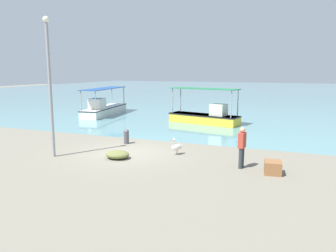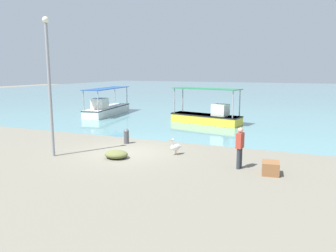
{
  "view_description": "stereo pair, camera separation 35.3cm",
  "coord_description": "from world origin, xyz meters",
  "px_view_note": "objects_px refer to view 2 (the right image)",
  "views": [
    {
      "loc": [
        7.53,
        -13.63,
        3.95
      ],
      "look_at": [
        1.06,
        2.72,
        0.93
      ],
      "focal_mm": 35.0,
      "sensor_mm": 36.0,
      "label": 1
    },
    {
      "loc": [
        7.86,
        -13.49,
        3.95
      ],
      "look_at": [
        1.06,
        2.72,
        0.93
      ],
      "focal_mm": 35.0,
      "sensor_mm": 36.0,
      "label": 2
    }
  ],
  "objects_px": {
    "fishing_boat_outer": "(107,108)",
    "net_pile": "(116,154)",
    "cargo_crate": "(271,168)",
    "pelican": "(176,147)",
    "fishing_boat_far_right": "(207,116)",
    "mooring_bollard": "(126,136)",
    "fisherman_standing": "(240,147)",
    "lamp_post": "(49,80)"
  },
  "relations": [
    {
      "from": "pelican",
      "to": "cargo_crate",
      "type": "bearing_deg",
      "value": -17.0
    },
    {
      "from": "pelican",
      "to": "cargo_crate",
      "type": "distance_m",
      "value": 4.64
    },
    {
      "from": "fisherman_standing",
      "to": "pelican",
      "type": "bearing_deg",
      "value": 161.79
    },
    {
      "from": "fisherman_standing",
      "to": "fishing_boat_far_right",
      "type": "bearing_deg",
      "value": 112.61
    },
    {
      "from": "pelican",
      "to": "cargo_crate",
      "type": "relative_size",
      "value": 1.1
    },
    {
      "from": "fishing_boat_outer",
      "to": "fishing_boat_far_right",
      "type": "xyz_separation_m",
      "value": [
        9.61,
        -1.28,
        0.0
      ]
    },
    {
      "from": "lamp_post",
      "to": "fisherman_standing",
      "type": "distance_m",
      "value": 8.83
    },
    {
      "from": "lamp_post",
      "to": "pelican",
      "type": "bearing_deg",
      "value": 25.12
    },
    {
      "from": "cargo_crate",
      "to": "mooring_bollard",
      "type": "bearing_deg",
      "value": 161.96
    },
    {
      "from": "mooring_bollard",
      "to": "fisherman_standing",
      "type": "distance_m",
      "value": 6.9
    },
    {
      "from": "fishing_boat_outer",
      "to": "fishing_boat_far_right",
      "type": "relative_size",
      "value": 1.24
    },
    {
      "from": "lamp_post",
      "to": "mooring_bollard",
      "type": "relative_size",
      "value": 7.77
    },
    {
      "from": "fishing_boat_outer",
      "to": "net_pile",
      "type": "height_order",
      "value": "fishing_boat_outer"
    },
    {
      "from": "fishing_boat_far_right",
      "to": "mooring_bollard",
      "type": "bearing_deg",
      "value": -105.34
    },
    {
      "from": "fishing_boat_outer",
      "to": "fishing_boat_far_right",
      "type": "distance_m",
      "value": 9.69
    },
    {
      "from": "fishing_boat_far_right",
      "to": "net_pile",
      "type": "relative_size",
      "value": 5.09
    },
    {
      "from": "net_pile",
      "to": "pelican",
      "type": "bearing_deg",
      "value": 35.86
    },
    {
      "from": "lamp_post",
      "to": "fisherman_standing",
      "type": "height_order",
      "value": "lamp_post"
    },
    {
      "from": "pelican",
      "to": "mooring_bollard",
      "type": "xyz_separation_m",
      "value": [
        -3.33,
        1.17,
        0.05
      ]
    },
    {
      "from": "fishing_boat_far_right",
      "to": "cargo_crate",
      "type": "height_order",
      "value": "fishing_boat_far_right"
    },
    {
      "from": "fishing_boat_outer",
      "to": "net_pile",
      "type": "xyz_separation_m",
      "value": [
        8.46,
        -12.17,
        -0.42
      ]
    },
    {
      "from": "fishing_boat_outer",
      "to": "net_pile",
      "type": "bearing_deg",
      "value": -55.19
    },
    {
      "from": "fisherman_standing",
      "to": "net_pile",
      "type": "xyz_separation_m",
      "value": [
        -5.44,
        -0.58,
        -0.73
      ]
    },
    {
      "from": "pelican",
      "to": "lamp_post",
      "type": "distance_m",
      "value": 6.48
    },
    {
      "from": "lamp_post",
      "to": "cargo_crate",
      "type": "distance_m",
      "value": 10.17
    },
    {
      "from": "fishing_boat_outer",
      "to": "mooring_bollard",
      "type": "xyz_separation_m",
      "value": [
        7.39,
        -9.37,
        -0.17
      ]
    },
    {
      "from": "fishing_boat_far_right",
      "to": "mooring_bollard",
      "type": "height_order",
      "value": "fishing_boat_far_right"
    },
    {
      "from": "pelican",
      "to": "fishing_boat_far_right",
      "type": "bearing_deg",
      "value": 96.83
    },
    {
      "from": "cargo_crate",
      "to": "net_pile",
      "type": "bearing_deg",
      "value": -177.69
    },
    {
      "from": "cargo_crate",
      "to": "fisherman_standing",
      "type": "bearing_deg",
      "value": 166.15
    },
    {
      "from": "mooring_bollard",
      "to": "net_pile",
      "type": "distance_m",
      "value": 3.01
    },
    {
      "from": "net_pile",
      "to": "cargo_crate",
      "type": "distance_m",
      "value": 6.7
    },
    {
      "from": "fishing_boat_outer",
      "to": "cargo_crate",
      "type": "bearing_deg",
      "value": -38.14
    },
    {
      "from": "pelican",
      "to": "lamp_post",
      "type": "bearing_deg",
      "value": -154.88
    },
    {
      "from": "fishing_boat_outer",
      "to": "cargo_crate",
      "type": "height_order",
      "value": "fishing_boat_outer"
    },
    {
      "from": "net_pile",
      "to": "lamp_post",
      "type": "bearing_deg",
      "value": -164.8
    },
    {
      "from": "fishing_boat_outer",
      "to": "net_pile",
      "type": "relative_size",
      "value": 6.31
    },
    {
      "from": "mooring_bollard",
      "to": "fisherman_standing",
      "type": "bearing_deg",
      "value": -18.83
    },
    {
      "from": "net_pile",
      "to": "cargo_crate",
      "type": "relative_size",
      "value": 1.5
    },
    {
      "from": "pelican",
      "to": "cargo_crate",
      "type": "height_order",
      "value": "pelican"
    },
    {
      "from": "fisherman_standing",
      "to": "fishing_boat_outer",
      "type": "bearing_deg",
      "value": 140.17
    },
    {
      "from": "lamp_post",
      "to": "mooring_bollard",
      "type": "height_order",
      "value": "lamp_post"
    }
  ]
}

